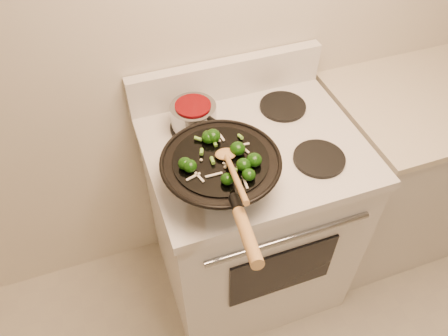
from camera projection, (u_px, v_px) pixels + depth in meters
name	position (u px, v px, depth m)	size (l,w,h in m)	color
stove	(249.00, 217.00, 1.90)	(0.78, 0.67, 1.08)	white
counter_unit	(407.00, 168.00, 2.12)	(0.84, 0.62, 0.91)	silver
wok	(221.00, 171.00, 1.37)	(0.38, 0.63, 0.23)	black
stirfry	(223.00, 155.00, 1.33)	(0.25, 0.26, 0.04)	#0F3408
wooden_spoon	(231.00, 167.00, 1.26)	(0.09, 0.30, 0.11)	#B48247
saucepan	(194.00, 116.00, 1.58)	(0.17, 0.25, 0.10)	gray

